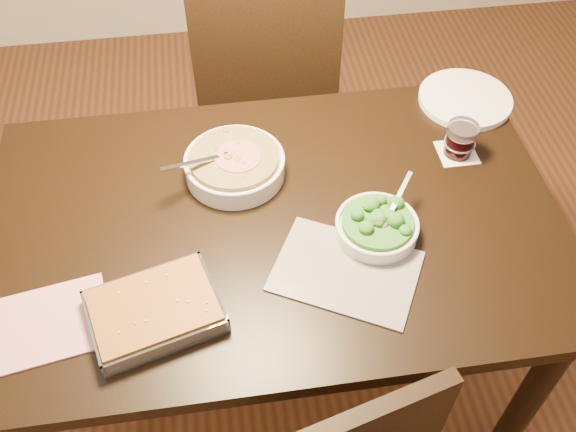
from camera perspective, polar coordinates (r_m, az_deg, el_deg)
The scene contains 11 objects.
ground at distance 2.18m, azimuth -0.88°, elevation -13.11°, with size 4.00×4.00×0.00m, color #432113.
table at distance 1.63m, azimuth -1.15°, elevation -2.35°, with size 1.40×0.90×0.75m.
magazine_a at distance 1.47m, azimuth -20.77°, elevation -8.98°, with size 0.26×0.19×0.01m, color #B13253.
magazine_b at distance 1.46m, azimuth 5.17°, elevation -4.89°, with size 0.32×0.23×0.01m, color #24252C.
coaster at distance 1.77m, azimuth 14.78°, elevation 5.46°, with size 0.10×0.10×0.00m, color white.
stew_bowl at distance 1.64m, azimuth -4.77°, elevation 4.59°, with size 0.27×0.26×0.10m.
broccoli_bowl at distance 1.52m, azimuth 7.90°, elevation -0.93°, with size 0.20×0.20×0.08m.
baking_dish at distance 1.40m, azimuth -11.77°, elevation -8.25°, with size 0.31×0.26×0.05m.
wine_tumbler at distance 1.74m, azimuth 15.09°, elevation 6.63°, with size 0.08×0.08×0.09m.
dinner_plate at distance 1.94m, azimuth 15.47°, elevation 9.99°, with size 0.27×0.27×0.02m, color white.
chair_far at distance 2.26m, azimuth -1.71°, elevation 11.51°, with size 0.52×0.52×0.98m.
Camera 1 is at (-0.11, -1.01, 1.93)m, focal length 40.00 mm.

